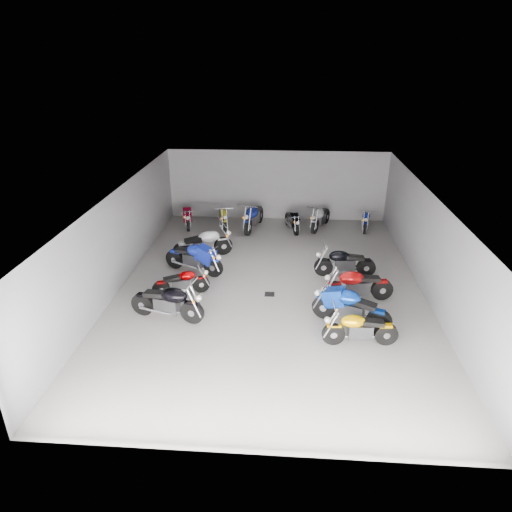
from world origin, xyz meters
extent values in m
plane|color=gray|center=(0.00, 0.00, 0.00)|extent=(14.00, 14.00, 0.00)
cube|color=slate|center=(0.00, 7.00, 1.60)|extent=(10.00, 0.10, 3.20)
cube|color=slate|center=(-5.00, 0.00, 1.60)|extent=(0.10, 14.00, 3.20)
cube|color=slate|center=(5.00, 0.00, 1.60)|extent=(0.10, 14.00, 3.20)
cube|color=black|center=(0.00, 0.00, 3.22)|extent=(10.00, 14.00, 0.04)
cube|color=black|center=(0.00, -0.50, 0.01)|extent=(0.32, 0.32, 0.01)
cylinder|color=black|center=(-2.16, -2.36, 0.35)|extent=(0.72, 0.30, 0.71)
cylinder|color=black|center=(-3.72, -2.00, 0.35)|extent=(0.73, 0.32, 0.71)
cube|color=#2D2D30|center=(-2.94, -2.18, 0.46)|extent=(0.77, 0.49, 0.44)
ellipsoid|color=black|center=(-2.70, -2.24, 0.82)|extent=(0.83, 0.60, 0.40)
cube|color=black|center=(-3.28, -2.10, 0.77)|extent=(0.73, 0.45, 0.20)
cylinder|color=black|center=(-2.25, -0.49, 0.29)|extent=(0.58, 0.31, 0.57)
cylinder|color=black|center=(-3.46, -0.94, 0.29)|extent=(0.58, 0.32, 0.57)
cube|color=#2D2D30|center=(-2.85, -0.71, 0.37)|extent=(0.64, 0.45, 0.36)
ellipsoid|color=#830001|center=(-2.67, -0.64, 0.66)|extent=(0.69, 0.55, 0.32)
cube|color=black|center=(-3.12, -0.81, 0.62)|extent=(0.60, 0.42, 0.16)
cylinder|color=black|center=(-2.02, 0.66, 0.36)|extent=(0.71, 0.40, 0.71)
cylinder|color=black|center=(-3.52, 1.26, 0.36)|extent=(0.72, 0.42, 0.71)
cube|color=#2D2D30|center=(-2.77, 0.96, 0.47)|extent=(0.79, 0.58, 0.44)
ellipsoid|color=#172BB2|center=(-2.54, 0.87, 0.82)|extent=(0.87, 0.69, 0.40)
cube|color=black|center=(-3.10, 1.09, 0.78)|extent=(0.74, 0.54, 0.20)
cylinder|color=black|center=(-1.94, 2.61, 0.35)|extent=(0.71, 0.42, 0.71)
cylinder|color=black|center=(-3.40, 1.95, 0.35)|extent=(0.72, 0.44, 0.71)
cube|color=#2D2D30|center=(-2.67, 2.28, 0.47)|extent=(0.79, 0.60, 0.44)
ellipsoid|color=silver|center=(-2.45, 2.38, 0.82)|extent=(0.87, 0.71, 0.40)
cube|color=black|center=(-2.99, 2.14, 0.78)|extent=(0.74, 0.56, 0.20)
cylinder|color=black|center=(1.83, -3.14, 0.31)|extent=(0.63, 0.17, 0.62)
cylinder|color=black|center=(3.24, -3.05, 0.31)|extent=(0.63, 0.19, 0.62)
cube|color=#2D2D30|center=(2.53, -3.10, 0.41)|extent=(0.65, 0.33, 0.39)
ellipsoid|color=#D89700|center=(2.32, -3.11, 0.72)|extent=(0.69, 0.43, 0.35)
cube|color=black|center=(2.84, -3.08, 0.68)|extent=(0.61, 0.31, 0.18)
cylinder|color=black|center=(1.66, -1.81, 0.36)|extent=(0.71, 0.43, 0.72)
cylinder|color=black|center=(3.14, -2.48, 0.36)|extent=(0.72, 0.45, 0.72)
cube|color=#2D2D30|center=(2.40, -2.15, 0.47)|extent=(0.80, 0.60, 0.45)
ellipsoid|color=navy|center=(2.17, -2.05, 0.83)|extent=(0.88, 0.72, 0.40)
cube|color=black|center=(2.72, -2.29, 0.78)|extent=(0.75, 0.57, 0.20)
cylinder|color=black|center=(2.02, -0.80, 0.35)|extent=(0.70, 0.24, 0.69)
cylinder|color=black|center=(3.56, -0.57, 0.35)|extent=(0.71, 0.26, 0.69)
cube|color=#2D2D30|center=(2.79, -0.68, 0.45)|extent=(0.74, 0.42, 0.43)
ellipsoid|color=#9A0A0B|center=(2.55, -0.72, 0.80)|extent=(0.79, 0.54, 0.39)
cube|color=black|center=(3.13, -0.63, 0.75)|extent=(0.69, 0.40, 0.20)
cylinder|color=black|center=(1.82, 1.01, 0.33)|extent=(0.66, 0.16, 0.66)
cylinder|color=black|center=(3.31, 1.08, 0.33)|extent=(0.66, 0.18, 0.66)
cube|color=#2D2D30|center=(2.57, 1.05, 0.43)|extent=(0.68, 0.34, 0.41)
ellipsoid|color=black|center=(2.34, 1.04, 0.76)|extent=(0.71, 0.44, 0.37)
cube|color=black|center=(2.89, 1.06, 0.72)|extent=(0.64, 0.31, 0.19)
cylinder|color=black|center=(-3.83, 5.01, 0.31)|extent=(0.27, 0.63, 0.61)
cylinder|color=black|center=(-4.17, 6.36, 0.31)|extent=(0.29, 0.63, 0.61)
cube|color=#2D2D30|center=(-4.00, 5.69, 0.40)|extent=(0.43, 0.68, 0.38)
ellipsoid|color=maroon|center=(-3.95, 5.48, 0.71)|extent=(0.53, 0.73, 0.35)
cube|color=black|center=(-4.07, 5.99, 0.67)|extent=(0.40, 0.63, 0.17)
cylinder|color=black|center=(-2.20, 4.92, 0.31)|extent=(0.26, 0.64, 0.63)
cylinder|color=black|center=(-2.49, 6.31, 0.31)|extent=(0.28, 0.65, 0.63)
cube|color=#2D2D30|center=(-2.34, 5.62, 0.41)|extent=(0.42, 0.69, 0.39)
ellipsoid|color=gold|center=(-2.30, 5.40, 0.73)|extent=(0.52, 0.74, 0.35)
cube|color=black|center=(-2.41, 5.92, 0.69)|extent=(0.39, 0.64, 0.18)
cylinder|color=black|center=(-1.16, 4.72, 0.37)|extent=(0.31, 0.75, 0.73)
cylinder|color=black|center=(-0.78, 6.34, 0.37)|extent=(0.33, 0.75, 0.73)
cube|color=#2D2D30|center=(-0.97, 5.53, 0.48)|extent=(0.50, 0.80, 0.46)
ellipsoid|color=navy|center=(-1.03, 5.28, 0.85)|extent=(0.62, 0.86, 0.41)
cube|color=black|center=(-0.89, 5.88, 0.80)|extent=(0.47, 0.75, 0.21)
cylinder|color=black|center=(0.91, 4.84, 0.29)|extent=(0.27, 0.58, 0.57)
cylinder|color=black|center=(0.55, 6.08, 0.29)|extent=(0.29, 0.58, 0.57)
cube|color=#2D2D30|center=(0.73, 5.46, 0.37)|extent=(0.42, 0.63, 0.36)
ellipsoid|color=black|center=(0.78, 5.27, 0.66)|extent=(0.51, 0.68, 0.32)
cube|color=black|center=(0.65, 5.74, 0.62)|extent=(0.39, 0.59, 0.16)
cylinder|color=black|center=(1.70, 5.11, 0.33)|extent=(0.38, 0.65, 0.65)
cylinder|color=black|center=(2.28, 6.47, 0.33)|extent=(0.39, 0.66, 0.65)
cube|color=#2D2D30|center=(1.99, 5.79, 0.43)|extent=(0.54, 0.73, 0.41)
ellipsoid|color=#BAB9C0|center=(1.90, 5.58, 0.76)|extent=(0.65, 0.80, 0.37)
cube|color=black|center=(2.12, 6.09, 0.71)|extent=(0.50, 0.68, 0.19)
cylinder|color=black|center=(3.88, 5.23, 0.29)|extent=(0.22, 0.59, 0.58)
cylinder|color=black|center=(4.12, 6.51, 0.29)|extent=(0.24, 0.59, 0.58)
cube|color=#2D2D30|center=(4.00, 5.87, 0.38)|extent=(0.37, 0.63, 0.36)
ellipsoid|color=#0A178C|center=(3.96, 5.68, 0.67)|extent=(0.47, 0.67, 0.32)
cube|color=black|center=(4.05, 6.15, 0.63)|extent=(0.35, 0.59, 0.16)
camera|label=1|loc=(0.48, -13.55, 7.20)|focal=32.00mm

